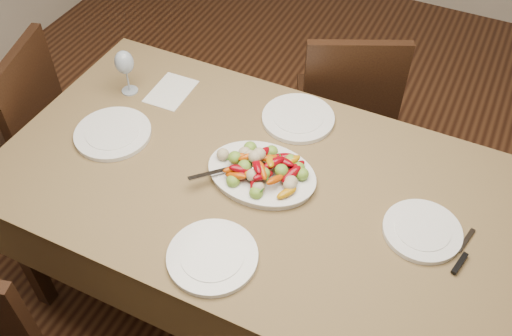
{
  "coord_description": "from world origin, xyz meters",
  "views": [
    {
      "loc": [
        0.33,
        -0.95,
        2.24
      ],
      "look_at": [
        -0.25,
        0.24,
        0.82
      ],
      "focal_mm": 40.0,
      "sensor_mm": 36.0,
      "label": 1
    }
  ],
  "objects": [
    {
      "name": "roasted_vegetables",
      "position": [
        -0.23,
        0.26,
        0.83
      ],
      "size": [
        0.31,
        0.21,
        0.09
      ],
      "primitive_type": null,
      "rotation": [
        0.0,
        0.0,
        -0.0
      ],
      "color": "#74020A",
      "rests_on": "serving_platter"
    },
    {
      "name": "chair_left",
      "position": [
        -1.48,
        0.22,
        0.47
      ],
      "size": [
        0.52,
        0.52,
        0.95
      ],
      "primitive_type": null,
      "rotation": [
        0.0,
        0.0,
        -1.29
      ],
      "color": "black",
      "rests_on": "ground"
    },
    {
      "name": "menu_card",
      "position": [
        -0.77,
        0.53,
        0.76
      ],
      "size": [
        0.16,
        0.21,
        0.0
      ],
      "primitive_type": "cube",
      "rotation": [
        0.0,
        0.0,
        0.03
      ],
      "color": "silver",
      "rests_on": "dining_table"
    },
    {
      "name": "table_knife",
      "position": [
        0.47,
        0.24,
        0.76
      ],
      "size": [
        0.06,
        0.2,
        0.01
      ],
      "primitive_type": null,
      "rotation": [
        0.0,
        0.0,
        -0.23
      ],
      "color": "#9EA0A8",
      "rests_on": "dining_table"
    },
    {
      "name": "plate_left",
      "position": [
        -0.83,
        0.21,
        0.77
      ],
      "size": [
        0.29,
        0.29,
        0.02
      ],
      "primitive_type": "cylinder",
      "color": "white",
      "rests_on": "dining_table"
    },
    {
      "name": "serving_platter",
      "position": [
        -0.23,
        0.26,
        0.77
      ],
      "size": [
        0.38,
        0.28,
        0.02
      ],
      "primitive_type": "ellipsoid",
      "rotation": [
        0.0,
        0.0,
        -0.0
      ],
      "color": "white",
      "rests_on": "dining_table"
    },
    {
      "name": "wine_glass",
      "position": [
        -0.92,
        0.46,
        0.86
      ],
      "size": [
        0.08,
        0.08,
        0.2
      ],
      "primitive_type": null,
      "color": "#8C99A5",
      "rests_on": "dining_table"
    },
    {
      "name": "plate_right",
      "position": [
        0.33,
        0.27,
        0.77
      ],
      "size": [
        0.25,
        0.25,
        0.02
      ],
      "primitive_type": "cylinder",
      "color": "white",
      "rests_on": "dining_table"
    },
    {
      "name": "chair_far",
      "position": [
        -0.2,
        1.09,
        0.47
      ],
      "size": [
        0.56,
        0.56,
        0.95
      ],
      "primitive_type": null,
      "rotation": [
        0.0,
        0.0,
        3.58
      ],
      "color": "black",
      "rests_on": "ground"
    },
    {
      "name": "plate_near",
      "position": [
        -0.23,
        -0.11,
        0.77
      ],
      "size": [
        0.28,
        0.28,
        0.02
      ],
      "primitive_type": "cylinder",
      "color": "white",
      "rests_on": "dining_table"
    },
    {
      "name": "dining_table",
      "position": [
        -0.25,
        0.24,
        0.38
      ],
      "size": [
        1.84,
        1.04,
        0.76
      ],
      "primitive_type": "cube",
      "rotation": [
        0.0,
        0.0,
        -0.0
      ],
      "color": "brown",
      "rests_on": "ground"
    },
    {
      "name": "serving_spoon",
      "position": [
        -0.3,
        0.23,
        0.81
      ],
      "size": [
        0.25,
        0.23,
        0.03
      ],
      "primitive_type": null,
      "rotation": [
        0.0,
        0.0,
        -0.69
      ],
      "color": "#9EA0A8",
      "rests_on": "serving_platter"
    },
    {
      "name": "plate_far",
      "position": [
        -0.24,
        0.6,
        0.77
      ],
      "size": [
        0.28,
        0.28,
        0.02
      ],
      "primitive_type": "cylinder",
      "color": "white",
      "rests_on": "dining_table"
    }
  ]
}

